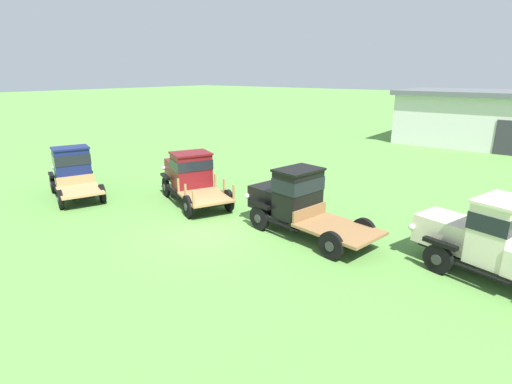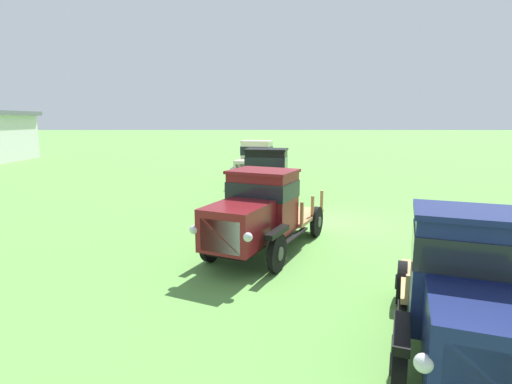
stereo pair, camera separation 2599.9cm
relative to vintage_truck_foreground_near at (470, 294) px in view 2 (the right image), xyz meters
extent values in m
plane|color=#5B9342|center=(8.31, 0.57, -1.17)|extent=(240.00, 240.00, 0.00)
cylinder|color=black|center=(-0.50, 1.08, -0.76)|extent=(0.84, 0.45, 0.83)
cylinder|color=#2D2D2D|center=(-0.46, 1.17, -0.76)|extent=(0.28, 0.13, 0.29)
cylinder|color=black|center=(1.58, -1.47, -0.76)|extent=(0.84, 0.45, 0.83)
cylinder|color=#2D2D2D|center=(1.54, -1.56, -0.76)|extent=(0.28, 0.13, 0.29)
cylinder|color=black|center=(2.15, 0.12, -0.76)|extent=(0.84, 0.45, 0.83)
cylinder|color=#2D2D2D|center=(2.19, 0.22, -0.76)|extent=(0.28, 0.13, 0.29)
cube|color=black|center=(0.45, -0.16, -0.67)|extent=(4.13, 2.25, 0.12)
cube|color=#141E51|center=(-0.98, 0.35, -0.15)|extent=(1.69, 1.58, 0.93)
cube|color=silver|center=(-1.59, 0.57, -0.20)|extent=(0.37, 0.89, 0.70)
sphere|color=silver|center=(-1.39, 1.17, -0.13)|extent=(0.20, 0.20, 0.20)
cube|color=black|center=(-0.50, 1.08, -0.29)|extent=(0.96, 0.51, 0.12)
cube|color=#141E51|center=(0.15, -0.06, 0.21)|extent=(1.48, 1.75, 1.66)
cube|color=black|center=(0.15, -0.06, 0.59)|extent=(1.53, 1.79, 0.46)
cube|color=#141E51|center=(0.15, -0.06, 1.08)|extent=(1.60, 1.85, 0.08)
cube|color=black|center=(0.53, 0.69, -0.69)|extent=(1.41, 0.62, 0.05)
cube|color=tan|center=(1.58, -0.57, -0.56)|extent=(2.47, 2.30, 0.10)
cube|color=tan|center=(0.68, -0.25, -0.33)|extent=(0.62, 1.53, 0.44)
cylinder|color=black|center=(3.69, 2.45, -0.71)|extent=(0.89, 0.51, 0.91)
cylinder|color=#2D2D2D|center=(3.66, 2.37, -0.71)|extent=(0.30, 0.16, 0.32)
cylinder|color=black|center=(4.42, 4.05, -0.71)|extent=(0.89, 0.51, 0.91)
cylinder|color=#2D2D2D|center=(4.46, 4.13, -0.71)|extent=(0.30, 0.16, 0.32)
cylinder|color=black|center=(6.60, 1.12, -0.71)|extent=(0.89, 0.51, 0.91)
cylinder|color=#2D2D2D|center=(6.56, 1.05, -0.71)|extent=(0.30, 0.16, 0.32)
cylinder|color=black|center=(7.33, 2.73, -0.71)|extent=(0.89, 0.51, 0.91)
cylinder|color=#2D2D2D|center=(7.36, 2.81, -0.71)|extent=(0.30, 0.16, 0.32)
cube|color=black|center=(5.36, 2.66, -0.63)|extent=(4.62, 2.80, 0.12)
cube|color=maroon|center=(3.83, 3.35, -0.08)|extent=(2.04, 1.82, 0.97)
cube|color=silver|center=(3.09, 3.69, -0.13)|extent=(0.46, 0.91, 0.73)
sphere|color=silver|center=(2.81, 3.09, -0.06)|extent=(0.20, 0.20, 0.20)
sphere|color=silver|center=(3.36, 4.30, -0.06)|extent=(0.20, 0.20, 0.20)
cube|color=black|center=(3.69, 2.45, -0.21)|extent=(1.04, 0.62, 0.12)
cube|color=black|center=(4.42, 4.05, -0.21)|extent=(1.04, 0.62, 0.12)
cube|color=maroon|center=(5.14, 2.76, 0.20)|extent=(1.73, 1.91, 1.53)
cube|color=black|center=(5.14, 2.76, 0.54)|extent=(1.79, 1.96, 0.43)
cube|color=maroon|center=(5.14, 2.76, 1.00)|extent=(1.87, 2.02, 0.08)
cube|color=black|center=(4.89, 1.92, -0.65)|extent=(1.58, 0.82, 0.05)
cube|color=black|center=(5.60, 3.50, -0.65)|extent=(1.58, 0.82, 0.05)
cube|color=#9E7547|center=(6.67, 2.06, -0.52)|extent=(2.71, 2.51, 0.10)
cube|color=#9E7547|center=(5.43, 1.70, -0.17)|extent=(0.11, 0.11, 0.60)
cube|color=#9E7547|center=(6.13, 3.23, -0.17)|extent=(0.11, 0.11, 0.60)
cube|color=#9E7547|center=(6.32, 1.30, -0.17)|extent=(0.11, 0.11, 0.60)
cube|color=#9E7547|center=(7.01, 2.83, -0.17)|extent=(0.11, 0.11, 0.60)
cube|color=#9E7547|center=(7.21, 0.90, -0.17)|extent=(0.11, 0.11, 0.60)
cube|color=#9E7547|center=(7.90, 2.42, -0.17)|extent=(0.11, 0.11, 0.60)
cylinder|color=black|center=(9.61, 1.88, -0.72)|extent=(0.92, 0.31, 0.90)
cylinder|color=#2D2D2D|center=(9.59, 1.79, -0.72)|extent=(0.32, 0.08, 0.32)
cylinder|color=black|center=(9.91, 3.62, -0.72)|extent=(0.92, 0.31, 0.90)
cylinder|color=#2D2D2D|center=(9.93, 3.71, -0.72)|extent=(0.32, 0.08, 0.32)
cylinder|color=black|center=(12.83, 1.32, -0.72)|extent=(0.92, 0.31, 0.90)
cylinder|color=#2D2D2D|center=(12.82, 1.23, -0.72)|extent=(0.32, 0.08, 0.32)
cylinder|color=black|center=(13.13, 3.06, -0.72)|extent=(0.92, 0.31, 0.90)
cylinder|color=#2D2D2D|center=(13.15, 3.15, -0.72)|extent=(0.32, 0.08, 0.32)
cube|color=black|center=(11.34, 2.47, -0.63)|extent=(4.82, 1.76, 0.12)
cube|color=black|center=(9.54, 2.79, -0.16)|extent=(1.67, 1.47, 0.84)
cube|color=silver|center=(8.84, 2.91, -0.20)|extent=(0.22, 0.97, 0.63)
sphere|color=silver|center=(8.72, 2.26, -0.13)|extent=(0.20, 0.20, 0.20)
sphere|color=silver|center=(8.94, 3.56, -0.13)|extent=(0.20, 0.20, 0.20)
cube|color=black|center=(9.61, 1.88, -0.22)|extent=(1.06, 0.37, 0.12)
cube|color=black|center=(9.91, 3.62, -0.22)|extent=(1.06, 0.37, 0.12)
cube|color=black|center=(10.80, 2.57, 0.26)|extent=(1.32, 1.71, 1.68)
cube|color=black|center=(10.80, 2.57, 0.64)|extent=(1.37, 1.75, 0.47)
cube|color=black|center=(10.80, 2.57, 1.14)|extent=(1.44, 1.80, 0.08)
cube|color=black|center=(10.76, 1.70, -0.65)|extent=(1.50, 0.39, 0.05)
cube|color=black|center=(11.05, 3.40, -0.65)|extent=(1.50, 0.39, 0.05)
cube|color=olive|center=(12.60, 2.26, -0.52)|extent=(2.86, 2.21, 0.10)
cube|color=olive|center=(11.36, 2.47, -0.29)|extent=(0.36, 1.66, 0.44)
cylinder|color=black|center=(15.66, 2.44, -0.74)|extent=(0.88, 0.39, 0.86)
cylinder|color=#2D2D2D|center=(15.63, 2.35, -0.74)|extent=(0.30, 0.11, 0.30)
cylinder|color=black|center=(16.13, 4.15, -0.74)|extent=(0.88, 0.39, 0.86)
cylinder|color=#2D2D2D|center=(16.16, 4.24, -0.74)|extent=(0.30, 0.11, 0.30)
cylinder|color=black|center=(18.60, 1.62, -0.74)|extent=(0.88, 0.39, 0.86)
cylinder|color=#2D2D2D|center=(18.57, 1.53, -0.74)|extent=(0.30, 0.11, 0.30)
cylinder|color=black|center=(19.08, 3.33, -0.74)|extent=(0.88, 0.39, 0.86)
cylinder|color=#2D2D2D|center=(19.10, 3.42, -0.74)|extent=(0.30, 0.11, 0.30)
cube|color=black|center=(17.22, 2.93, -0.66)|extent=(4.63, 2.16, 0.12)
cube|color=beige|center=(15.65, 3.36, -0.17)|extent=(1.95, 1.65, 0.85)
cube|color=silver|center=(14.88, 3.58, -0.21)|extent=(0.32, 0.95, 0.64)
sphere|color=silver|center=(14.69, 2.95, -0.15)|extent=(0.20, 0.20, 0.20)
sphere|color=silver|center=(15.05, 4.22, -0.15)|extent=(0.20, 0.20, 0.20)
cube|color=black|center=(15.66, 2.44, -0.26)|extent=(1.01, 0.46, 0.12)
cube|color=black|center=(16.13, 4.15, -0.26)|extent=(1.01, 0.46, 0.12)
cube|color=beige|center=(16.94, 3.00, 0.25)|extent=(1.39, 1.77, 1.69)
cube|color=black|center=(16.94, 3.00, 0.63)|extent=(1.44, 1.82, 0.47)
cube|color=beige|center=(16.94, 3.00, 1.14)|extent=(1.51, 1.87, 0.08)
cube|color=black|center=(16.81, 2.14, -0.68)|extent=(1.40, 0.51, 0.05)
cube|color=black|center=(17.28, 3.81, -0.68)|extent=(1.40, 0.51, 0.05)
cube|color=beige|center=(18.51, 2.56, -0.24)|extent=(2.61, 2.18, 0.72)
cube|color=black|center=(18.51, 2.56, 0.09)|extent=(2.19, 1.84, 0.06)
cube|color=beige|center=(18.60, 1.62, -0.26)|extent=(0.97, 0.45, 0.12)
cube|color=beige|center=(19.08, 3.33, -0.26)|extent=(0.97, 0.45, 0.12)
camera|label=1|loc=(17.97, -8.97, 4.41)|focal=28.00mm
camera|label=2|loc=(-5.09, 2.85, 2.33)|focal=28.00mm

